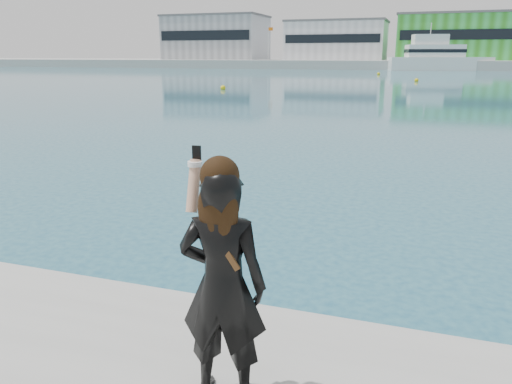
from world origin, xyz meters
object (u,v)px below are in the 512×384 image
at_px(motor_yacht, 437,57).
at_px(buoy_extra, 223,90).
at_px(buoy_near, 416,82).
at_px(buoy_far, 378,75).
at_px(woman, 222,279).

height_order(motor_yacht, buoy_extra, motor_yacht).
relative_size(buoy_near, buoy_extra, 1.00).
xyz_separation_m(buoy_near, buoy_far, (-6.53, 20.86, 0.00)).
bearing_deg(woman, motor_yacht, -97.20).
bearing_deg(woman, buoy_near, -95.77).
relative_size(buoy_near, buoy_far, 1.00).
height_order(buoy_near, woman, woman).
relative_size(motor_yacht, buoy_extra, 42.49).
height_order(motor_yacht, woman, motor_yacht).
height_order(motor_yacht, buoy_far, motor_yacht).
bearing_deg(buoy_extra, buoy_far, 76.15).
distance_m(motor_yacht, woman, 111.36).
height_order(buoy_extra, woman, woman).
distance_m(motor_yacht, buoy_far, 29.12).
relative_size(buoy_near, woman, 0.29).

